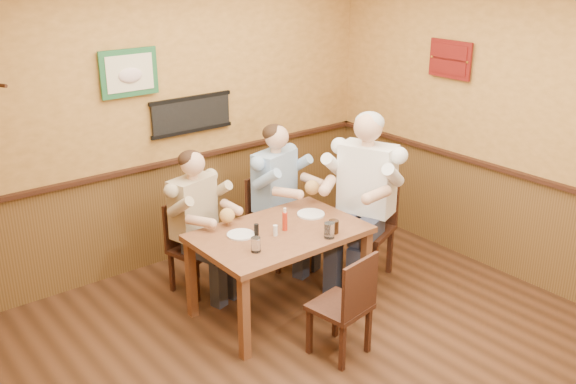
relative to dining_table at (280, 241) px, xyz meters
name	(u,v)px	position (x,y,z in m)	size (l,w,h in m)	color
room	(330,152)	(-0.22, -0.84, 1.03)	(5.02, 5.03, 2.81)	#321C0F
dining_table	(280,241)	(0.00, 0.00, 0.00)	(1.40, 0.90, 0.75)	brown
chair_back_left	(195,248)	(-0.38, 0.76, -0.24)	(0.39, 0.39, 0.84)	#391D12
chair_back_right	(275,221)	(0.51, 0.74, -0.21)	(0.41, 0.41, 0.89)	#391D12
chair_right_end	(365,227)	(1.00, -0.01, -0.15)	(0.47, 0.47, 1.01)	#391D12
chair_near_side	(340,304)	(-0.03, -0.78, -0.23)	(0.40, 0.40, 0.86)	#391D12
diner_tan_shirt	(194,230)	(-0.38, 0.76, -0.06)	(0.55, 0.55, 1.20)	#C7B188
diner_blue_polo	(275,203)	(0.51, 0.74, -0.02)	(0.59, 0.59, 1.28)	#8AABCF
diner_white_elder	(366,206)	(1.00, -0.01, 0.06)	(0.67, 0.67, 1.45)	white
water_glass_left	(256,245)	(-0.38, -0.19, 0.15)	(0.08, 0.08, 0.12)	silver
water_glass_mid	(329,230)	(0.24, -0.35, 0.16)	(0.09, 0.09, 0.13)	silver
cola_tumbler	(334,227)	(0.33, -0.31, 0.15)	(0.08, 0.08, 0.11)	black
hot_sauce_bottle	(285,220)	(0.05, -0.01, 0.18)	(0.04, 0.04, 0.18)	#B02812
salt_shaker	(275,230)	(-0.08, -0.05, 0.14)	(0.04, 0.04, 0.09)	silver
pepper_shaker	(256,230)	(-0.20, 0.05, 0.14)	(0.04, 0.04, 0.10)	black
plate_far_left	(241,235)	(-0.30, 0.13, 0.10)	(0.23, 0.23, 0.02)	silver
plate_far_right	(311,214)	(0.43, 0.10, 0.10)	(0.24, 0.24, 0.02)	white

